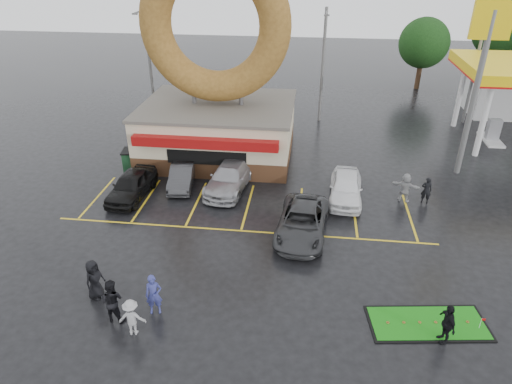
# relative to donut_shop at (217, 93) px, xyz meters

# --- Properties ---
(ground) EXTENTS (120.00, 120.00, 0.00)m
(ground) POSITION_rel_donut_shop_xyz_m (3.00, -12.97, -4.46)
(ground) COLOR black
(ground) RESTS_ON ground
(donut_shop) EXTENTS (10.20, 8.70, 13.50)m
(donut_shop) POSITION_rel_donut_shop_xyz_m (0.00, 0.00, 0.00)
(donut_shop) COLOR #472B19
(donut_shop) RESTS_ON ground
(shell_sign) EXTENTS (2.20, 0.36, 10.60)m
(shell_sign) POSITION_rel_donut_shop_xyz_m (16.00, -0.97, 2.91)
(shell_sign) COLOR slate
(shell_sign) RESTS_ON ground
(streetlight_left) EXTENTS (0.40, 2.21, 9.00)m
(streetlight_left) POSITION_rel_donut_shop_xyz_m (-7.00, 6.95, 0.32)
(streetlight_left) COLOR slate
(streetlight_left) RESTS_ON ground
(streetlight_mid) EXTENTS (0.40, 2.21, 9.00)m
(streetlight_mid) POSITION_rel_donut_shop_xyz_m (7.00, 7.95, 0.32)
(streetlight_mid) COLOR slate
(streetlight_mid) RESTS_ON ground
(streetlight_right) EXTENTS (0.40, 2.21, 9.00)m
(streetlight_right) POSITION_rel_donut_shop_xyz_m (19.00, 8.95, 0.32)
(streetlight_right) COLOR slate
(streetlight_right) RESTS_ON ground
(tree_far_c) EXTENTS (6.30, 6.30, 9.00)m
(tree_far_c) POSITION_rel_donut_shop_xyz_m (25.00, 21.03, 1.37)
(tree_far_c) COLOR #332114
(tree_far_c) RESTS_ON ground
(tree_far_d) EXTENTS (4.90, 4.90, 7.00)m
(tree_far_d) POSITION_rel_donut_shop_xyz_m (17.00, 19.03, 0.07)
(tree_far_d) COLOR #332114
(tree_far_d) RESTS_ON ground
(car_black) EXTENTS (2.11, 4.61, 1.53)m
(car_black) POSITION_rel_donut_shop_xyz_m (-3.91, -6.72, -3.70)
(car_black) COLOR black
(car_black) RESTS_ON ground
(car_dgrey) EXTENTS (1.85, 4.07, 1.29)m
(car_dgrey) POSITION_rel_donut_shop_xyz_m (-1.37, -4.97, -3.82)
(car_dgrey) COLOR #2D2D2F
(car_dgrey) RESTS_ON ground
(car_silver) EXTENTS (2.81, 5.49, 1.52)m
(car_silver) POSITION_rel_donut_shop_xyz_m (1.62, -4.97, -3.70)
(car_silver) COLOR #99999E
(car_silver) RESTS_ON ground
(car_grey) EXTENTS (2.87, 5.44, 1.46)m
(car_grey) POSITION_rel_donut_shop_xyz_m (6.15, -9.47, -3.73)
(car_grey) COLOR #333336
(car_grey) RESTS_ON ground
(car_white) EXTENTS (2.12, 4.67, 1.55)m
(car_white) POSITION_rel_donut_shop_xyz_m (8.53, -5.50, -3.69)
(car_white) COLOR white
(car_white) RESTS_ON ground
(person_blue) EXTENTS (0.75, 0.59, 1.81)m
(person_blue) POSITION_rel_donut_shop_xyz_m (0.46, -15.89, -3.56)
(person_blue) COLOR navy
(person_blue) RESTS_ON ground
(person_blackjkt) EXTENTS (0.98, 0.79, 1.92)m
(person_blackjkt) POSITION_rel_donut_shop_xyz_m (-1.03, -16.48, -3.50)
(person_blackjkt) COLOR black
(person_blackjkt) RESTS_ON ground
(person_hoodie) EXTENTS (1.08, 0.70, 1.58)m
(person_hoodie) POSITION_rel_donut_shop_xyz_m (-0.01, -17.11, -3.67)
(person_hoodie) COLOR #97979A
(person_hoodie) RESTS_ON ground
(person_bystander) EXTENTS (0.87, 1.05, 1.84)m
(person_bystander) POSITION_rel_donut_shop_xyz_m (-2.29, -15.31, -3.54)
(person_bystander) COLOR black
(person_bystander) RESTS_ON ground
(person_cameraman) EXTENTS (0.64, 1.08, 1.73)m
(person_cameraman) POSITION_rel_donut_shop_xyz_m (11.70, -16.05, -3.60)
(person_cameraman) COLOR black
(person_cameraman) RESTS_ON ground
(person_walker_near) EXTENTS (1.71, 1.05, 1.76)m
(person_walker_near) POSITION_rel_donut_shop_xyz_m (11.91, -5.29, -3.59)
(person_walker_near) COLOR #99999C
(person_walker_near) RESTS_ON ground
(person_walker_far) EXTENTS (0.64, 0.48, 1.62)m
(person_walker_far) POSITION_rel_donut_shop_xyz_m (13.09, -5.33, -3.66)
(person_walker_far) COLOR black
(person_walker_far) RESTS_ON ground
(dumpster) EXTENTS (1.95, 1.44, 1.30)m
(dumpster) POSITION_rel_donut_shop_xyz_m (-4.83, -3.10, -3.81)
(dumpster) COLOR #184023
(dumpster) RESTS_ON ground
(putting_green) EXTENTS (4.86, 2.60, 0.58)m
(putting_green) POSITION_rel_donut_shop_xyz_m (11.32, -15.23, -4.43)
(putting_green) COLOR black
(putting_green) RESTS_ON ground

